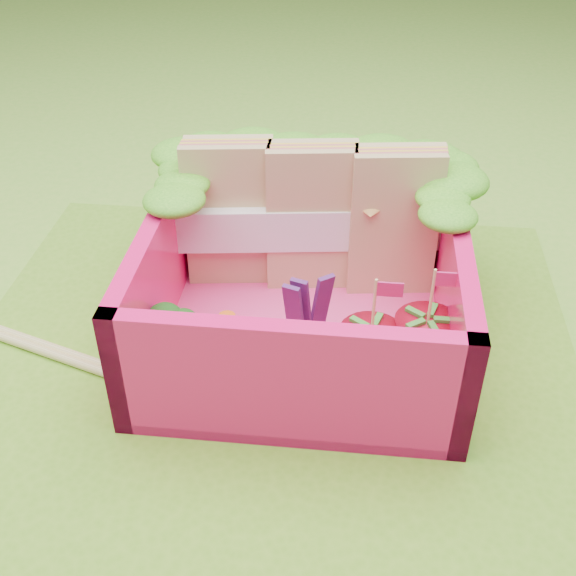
# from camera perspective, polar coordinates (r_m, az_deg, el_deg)

# --- Properties ---
(ground) EXTENTS (14.00, 14.00, 0.00)m
(ground) POSITION_cam_1_polar(r_m,az_deg,el_deg) (3.01, -1.83, -7.31)
(ground) COLOR #71B934
(ground) RESTS_ON ground
(placemat) EXTENTS (2.60, 2.60, 0.03)m
(placemat) POSITION_cam_1_polar(r_m,az_deg,el_deg) (3.00, -1.83, -7.10)
(placemat) COLOR #67A525
(placemat) RESTS_ON ground
(bento_floor) EXTENTS (1.30, 1.30, 0.05)m
(bento_floor) POSITION_cam_1_polar(r_m,az_deg,el_deg) (3.17, 1.19, -3.36)
(bento_floor) COLOR #FC4092
(bento_floor) RESTS_ON placemat
(bento_box) EXTENTS (1.30, 1.30, 0.55)m
(bento_box) POSITION_cam_1_polar(r_m,az_deg,el_deg) (3.01, 1.25, 0.30)
(bento_box) COLOR #FF156B
(bento_box) RESTS_ON placemat
(lettuce_ruffle) EXTENTS (1.43, 0.77, 0.11)m
(lettuce_ruffle) POSITION_cam_1_polar(r_m,az_deg,el_deg) (3.22, 2.05, 9.76)
(lettuce_ruffle) COLOR #2F931A
(lettuce_ruffle) RESTS_ON bento_box
(sandwich_stack) EXTENTS (1.25, 0.33, 0.69)m
(sandwich_stack) POSITION_cam_1_polar(r_m,az_deg,el_deg) (3.25, 1.92, 5.55)
(sandwich_stack) COLOR #A77E58
(sandwich_stack) RESTS_ON bento_floor
(broccoli) EXTENTS (0.34, 0.34, 0.25)m
(broccoli) POSITION_cam_1_polar(r_m,az_deg,el_deg) (2.90, -9.39, -3.17)
(broccoli) COLOR #62A34F
(broccoli) RESTS_ON bento_floor
(carrot_sticks) EXTENTS (0.12, 0.16, 0.25)m
(carrot_sticks) POSITION_cam_1_polar(r_m,az_deg,el_deg) (2.87, -5.36, -4.62)
(carrot_sticks) COLOR orange
(carrot_sticks) RESTS_ON bento_floor
(purple_wedges) EXTENTS (0.17, 0.12, 0.38)m
(purple_wedges) POSITION_cam_1_polar(r_m,az_deg,el_deg) (2.91, 1.42, -2.06)
(purple_wedges) COLOR #4A195A
(purple_wedges) RESTS_ON bento_floor
(strawberry_left) EXTENTS (0.25, 0.25, 0.49)m
(strawberry_left) POSITION_cam_1_polar(r_m,az_deg,el_deg) (2.83, 6.48, -5.25)
(strawberry_left) COLOR red
(strawberry_left) RESTS_ON bento_floor
(strawberry_right) EXTENTS (0.26, 0.26, 0.50)m
(strawberry_right) POSITION_cam_1_polar(r_m,az_deg,el_deg) (2.90, 10.73, -4.45)
(strawberry_right) COLOR red
(strawberry_right) RESTS_ON bento_floor
(snap_peas) EXTENTS (0.65, 0.54, 0.05)m
(snap_peas) POSITION_cam_1_polar(r_m,az_deg,el_deg) (2.99, 7.15, -5.35)
(snap_peas) COLOR green
(snap_peas) RESTS_ON bento_floor
(chopsticks) EXTENTS (2.14, 0.75, 0.04)m
(chopsticks) POSITION_cam_1_polar(r_m,az_deg,el_deg) (3.24, -18.46, -4.62)
(chopsticks) COLOR tan
(chopsticks) RESTS_ON placemat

